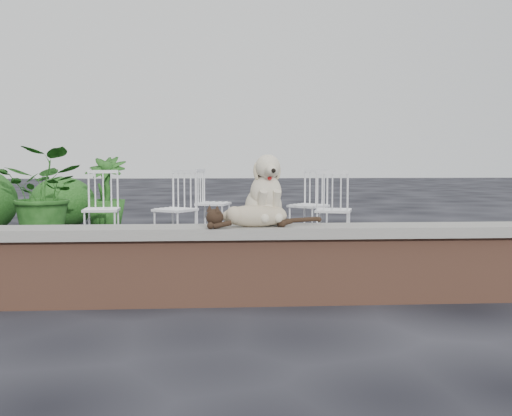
{
  "coord_description": "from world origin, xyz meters",
  "views": [
    {
      "loc": [
        0.34,
        -4.57,
        1.08
      ],
      "look_at": [
        0.67,
        0.2,
        0.7
      ],
      "focal_mm": 43.28,
      "sensor_mm": 36.0,
      "label": 1
    }
  ],
  "objects": [
    {
      "name": "potted_plant_b",
      "position": [
        -1.32,
        5.05,
        0.56
      ],
      "size": [
        0.72,
        0.72,
        1.12
      ],
      "primitive_type": "imported",
      "rotation": [
        0.0,
        0.0,
        -0.17
      ],
      "color": "#174112",
      "rests_on": "ground"
    },
    {
      "name": "dog",
      "position": [
        0.72,
        0.1,
        0.85
      ],
      "size": [
        0.44,
        0.53,
        0.54
      ],
      "primitive_type": null,
      "rotation": [
        0.0,
        0.0,
        0.2
      ],
      "color": "beige",
      "rests_on": "capstone"
    },
    {
      "name": "cat",
      "position": [
        0.64,
        -0.05,
        0.67
      ],
      "size": [
        1.11,
        0.47,
        0.18
      ],
      "primitive_type": null,
      "rotation": [
        0.0,
        0.0,
        0.2
      ],
      "color": "tan",
      "rests_on": "capstone"
    },
    {
      "name": "chair_e",
      "position": [
        0.34,
        4.11,
        0.47
      ],
      "size": [
        0.7,
        0.7,
        0.94
      ],
      "primitive_type": null,
      "rotation": [
        0.0,
        0.0,
        1.28
      ],
      "color": "white",
      "rests_on": "ground"
    },
    {
      "name": "brick_wall",
      "position": [
        0.0,
        0.0,
        0.25
      ],
      "size": [
        6.0,
        0.3,
        0.5
      ],
      "primitive_type": "cube",
      "color": "brown",
      "rests_on": "ground"
    },
    {
      "name": "chair_b",
      "position": [
        -0.14,
        3.1,
        0.47
      ],
      "size": [
        0.78,
        0.78,
        0.94
      ],
      "primitive_type": null,
      "rotation": [
        0.0,
        0.0,
        -0.62
      ],
      "color": "white",
      "rests_on": "ground"
    },
    {
      "name": "potted_plant_a",
      "position": [
        -1.94,
        3.99,
        0.62
      ],
      "size": [
        1.27,
        1.15,
        1.25
      ],
      "primitive_type": "imported",
      "rotation": [
        0.0,
        0.0,
        -0.17
      ],
      "color": "#174112",
      "rests_on": "ground"
    },
    {
      "name": "ground",
      "position": [
        0.0,
        0.0,
        0.0
      ],
      "size": [
        60.0,
        60.0,
        0.0
      ],
      "primitive_type": "plane",
      "color": "black",
      "rests_on": "ground"
    },
    {
      "name": "chair_d",
      "position": [
        1.61,
        3.63,
        0.47
      ],
      "size": [
        0.79,
        0.79,
        0.94
      ],
      "primitive_type": null,
      "rotation": [
        0.0,
        0.0,
        -0.73
      ],
      "color": "white",
      "rests_on": "ground"
    },
    {
      "name": "chair_c",
      "position": [
        1.81,
        2.86,
        0.47
      ],
      "size": [
        0.69,
        0.69,
        0.94
      ],
      "primitive_type": null,
      "rotation": [
        0.0,
        0.0,
        2.86
      ],
      "color": "white",
      "rests_on": "ground"
    },
    {
      "name": "capstone",
      "position": [
        0.0,
        0.0,
        0.54
      ],
      "size": [
        6.2,
        0.4,
        0.08
      ],
      "primitive_type": "cube",
      "color": "slate",
      "rests_on": "brick_wall"
    },
    {
      "name": "chair_a",
      "position": [
        -1.05,
        3.17,
        0.47
      ],
      "size": [
        0.58,
        0.58,
        0.94
      ],
      "primitive_type": null,
      "rotation": [
        0.0,
        0.0,
        0.04
      ],
      "color": "white",
      "rests_on": "ground"
    }
  ]
}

